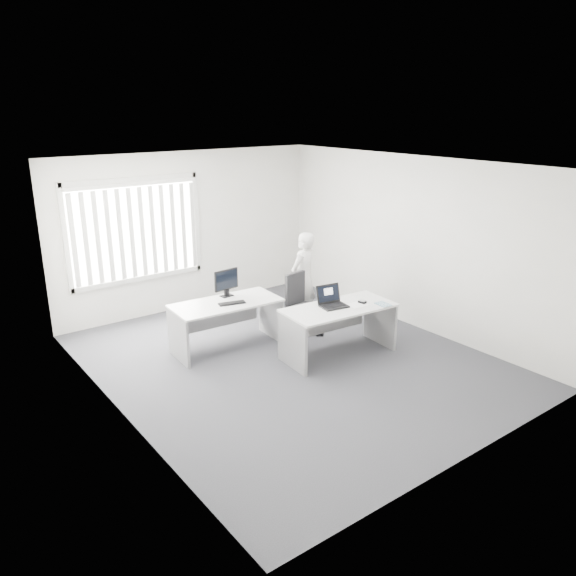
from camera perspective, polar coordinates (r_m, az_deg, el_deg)
ground at (r=8.22m, az=0.21°, el=-7.40°), size 6.00×6.00×0.00m
wall_back at (r=10.21m, az=-10.04°, el=5.71°), size 5.00×0.02×2.80m
wall_front at (r=5.76m, az=18.62°, el=-4.69°), size 5.00×0.02×2.80m
wall_left at (r=6.60m, az=-17.37°, el=-1.68°), size 0.02×6.00×2.80m
wall_right at (r=9.40m, az=12.51°, el=4.50°), size 0.02×6.00×2.80m
ceiling at (r=7.46m, az=0.24°, el=12.41°), size 5.00×6.00×0.02m
window at (r=9.74m, az=-15.23°, el=5.67°), size 2.32×0.06×1.76m
blinds at (r=9.69m, az=-15.08°, el=5.44°), size 2.20×0.10×1.50m
desk_near at (r=8.24m, az=5.16°, el=-3.29°), size 1.71×0.91×0.75m
desk_far at (r=8.49m, az=-6.27°, el=-2.75°), size 1.66×0.85×0.74m
office_chair at (r=9.08m, az=1.39°, el=-2.76°), size 0.64×0.64×0.99m
person at (r=9.44m, az=1.57°, el=1.06°), size 0.66×0.53×1.55m
laptop at (r=8.11m, az=4.72°, el=-0.95°), size 0.43×0.39×0.30m
paper_sheet at (r=8.29m, az=7.10°, el=-1.68°), size 0.31×0.23×0.00m
mouse at (r=8.35m, az=7.55°, el=-1.36°), size 0.09×0.12×0.05m
booklet at (r=8.34m, az=9.64°, el=-1.63°), size 0.18×0.24×0.01m
keyboard at (r=8.35m, az=-5.72°, el=-1.55°), size 0.42×0.23×0.02m
monitor at (r=8.62m, az=-6.29°, el=0.51°), size 0.44×0.17×0.42m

